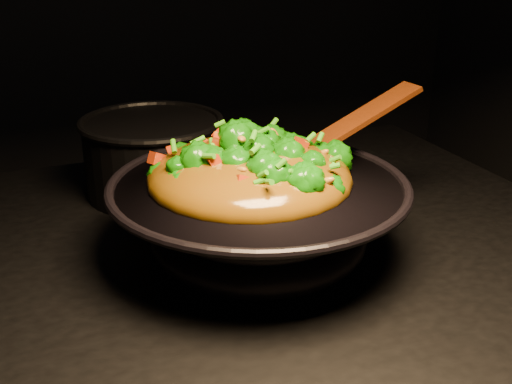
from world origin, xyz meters
name	(u,v)px	position (x,y,z in m)	size (l,w,h in m)	color
wok	(259,222)	(0.04, -0.07, 0.96)	(0.41, 0.41, 0.12)	black
stir_fry	(250,148)	(0.03, -0.05, 1.07)	(0.29, 0.29, 0.10)	#125B06
spatula	(340,131)	(0.19, -0.02, 1.06)	(0.29, 0.04, 0.01)	#3E1309
back_pot	(153,156)	(-0.04, 0.24, 0.97)	(0.24, 0.24, 0.14)	black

